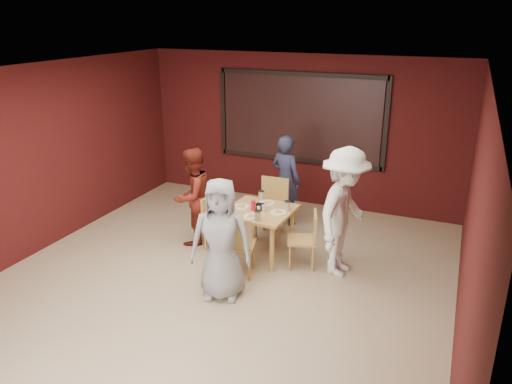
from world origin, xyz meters
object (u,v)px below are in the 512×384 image
at_px(chair_left, 216,219).
at_px(diner_back, 286,180).
at_px(diner_right, 344,212).
at_px(diner_left, 193,197).
at_px(dining_table, 259,215).
at_px(chair_front, 238,243).
at_px(diner_front, 221,239).
at_px(chair_right, 307,236).
at_px(chair_back, 272,204).

bearing_deg(chair_left, diner_back, 64.58).
bearing_deg(diner_right, diner_left, 97.33).
relative_size(chair_left, diner_left, 0.54).
xyz_separation_m(dining_table, diner_left, (-1.14, 0.03, 0.12)).
bearing_deg(diner_back, diner_left, 67.76).
height_order(dining_table, chair_front, chair_front).
bearing_deg(chair_left, diner_left, 173.38).
height_order(diner_front, diner_back, diner_front).
relative_size(dining_table, chair_right, 1.19).
xyz_separation_m(chair_back, diner_back, (0.02, 0.57, 0.24)).
bearing_deg(diner_front, diner_right, 27.81).
bearing_deg(chair_right, diner_left, 177.48).
relative_size(dining_table, diner_front, 0.62).
bearing_deg(diner_right, chair_front, 126.76).
bearing_deg(diner_left, diner_right, 100.44).
bearing_deg(chair_back, chair_front, -87.48).
relative_size(diner_back, diner_right, 0.86).
bearing_deg(diner_left, chair_right, 99.47).
bearing_deg(chair_left, chair_front, -45.21).
xyz_separation_m(dining_table, diner_front, (-0.01, -1.24, 0.15)).
relative_size(chair_back, diner_right, 0.53).
distance_m(chair_back, chair_right, 1.18).
xyz_separation_m(chair_back, diner_front, (0.08, -2.01, 0.26)).
xyz_separation_m(diner_left, diner_right, (2.40, -0.06, 0.14)).
distance_m(chair_back, chair_left, 1.01).
height_order(dining_table, chair_right, dining_table).
bearing_deg(dining_table, diner_right, -1.47).
bearing_deg(diner_back, chair_back, 105.00).
xyz_separation_m(chair_right, diner_front, (-0.76, -1.19, 0.33)).
bearing_deg(chair_front, dining_table, 87.86).
height_order(chair_left, chair_right, chair_left).
height_order(chair_front, diner_right, diner_right).
height_order(chair_back, chair_right, chair_back).
height_order(chair_left, diner_front, diner_front).
height_order(diner_front, diner_right, diner_right).
relative_size(diner_front, diner_right, 0.88).
relative_size(dining_table, chair_left, 1.18).
bearing_deg(diner_front, chair_back, 76.66).
xyz_separation_m(dining_table, chair_front, (-0.03, -0.71, -0.14)).
xyz_separation_m(chair_left, diner_left, (-0.42, 0.05, 0.30)).
distance_m(diner_left, diner_right, 2.41).
bearing_deg(diner_left, chair_back, 137.25).
bearing_deg(chair_right, diner_front, -122.59).
xyz_separation_m(chair_back, chair_right, (0.84, -0.82, -0.07)).
distance_m(dining_table, diner_left, 1.15).
height_order(diner_back, diner_right, diner_right).
relative_size(chair_front, chair_right, 1.09).
bearing_deg(diner_right, chair_right, 100.93).
distance_m(dining_table, chair_left, 0.74).
height_order(chair_back, chair_left, chair_back).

